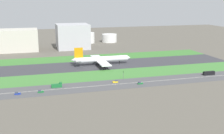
{
  "coord_description": "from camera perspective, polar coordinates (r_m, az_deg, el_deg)",
  "views": [
    {
      "loc": [
        -73.26,
        -291.36,
        69.13
      ],
      "look_at": [
        -0.45,
        -36.5,
        6.0
      ],
      "focal_mm": 46.07,
      "sensor_mm": 36.0,
      "label": 1
    }
  ],
  "objects": [
    {
      "name": "grass_median_south",
      "position": [
        269.85,
        0.35,
        -1.44
      ],
      "size": [
        280.0,
        36.0,
        0.1
      ],
      "primitive_type": "cube",
      "color": "#427F38",
      "rests_on": "ground_plane"
    },
    {
      "name": "fuel_tank_west",
      "position": [
        458.4,
        -8.38,
        5.56
      ],
      "size": [
        16.89,
        16.89,
        15.48
      ],
      "primitive_type": "cylinder",
      "color": "silver",
      "rests_on": "ground_plane"
    },
    {
      "name": "hangar_building",
      "position": [
        412.73,
        -7.82,
        6.05
      ],
      "size": [
        44.49,
        39.83,
        34.45
      ],
      "primitive_type": "cube",
      "color": "#B2B2B7",
      "rests_on": "ground_plane"
    },
    {
      "name": "fuel_tank_centre",
      "position": [
        462.88,
        -4.88,
        5.79
      ],
      "size": [
        22.32,
        22.32,
        16.54
      ],
      "primitive_type": "cylinder",
      "color": "silver",
      "rests_on": "ground_plane"
    },
    {
      "name": "car_1",
      "position": [
        242.93,
        0.69,
        -2.91
      ],
      "size": [
        4.4,
        1.8,
        2.0
      ],
      "color": "yellow",
      "rests_on": "highway"
    },
    {
      "name": "airliner",
      "position": [
        306.29,
        -2.3,
        1.54
      ],
      "size": [
        65.0,
        56.0,
        19.7
      ],
      "color": "white",
      "rests_on": "runway"
    },
    {
      "name": "highway",
      "position": [
        240.46,
        2.5,
        -3.31
      ],
      "size": [
        280.0,
        28.0,
        0.1
      ],
      "primitive_type": "cube",
      "color": "#4C4C4F",
      "rests_on": "ground_plane"
    },
    {
      "name": "highway_centerline",
      "position": [
        240.45,
        2.5,
        -3.3
      ],
      "size": [
        266.0,
        0.5,
        0.01
      ],
      "primitive_type": "cube",
      "color": "silver",
      "rests_on": "highway"
    },
    {
      "name": "bus_0",
      "position": [
        281.49,
        18.67,
        -1.16
      ],
      "size": [
        11.6,
        2.5,
        3.5
      ],
      "color": "black",
      "rests_on": "highway"
    },
    {
      "name": "truck_0",
      "position": [
        234.02,
        -10.87,
        -3.61
      ],
      "size": [
        8.4,
        2.5,
        4.0
      ],
      "color": "#19662D",
      "rests_on": "highway"
    },
    {
      "name": "ground_plane",
      "position": [
        308.28,
        -1.78,
        0.43
      ],
      "size": [
        800.0,
        800.0,
        0.0
      ],
      "primitive_type": "plane",
      "color": "#5B564C"
    },
    {
      "name": "runway",
      "position": [
        308.27,
        -1.78,
        0.44
      ],
      "size": [
        280.0,
        46.0,
        0.1
      ],
      "primitive_type": "cube",
      "color": "#38383D",
      "rests_on": "ground_plane"
    },
    {
      "name": "terminal_building",
      "position": [
        409.35,
        -18.21,
        5.07
      ],
      "size": [
        52.8,
        35.59,
        29.23
      ],
      "primitive_type": "cube",
      "color": "beige",
      "rests_on": "ground_plane"
    },
    {
      "name": "traffic_light",
      "position": [
        252.16,
        2.28,
        -1.51
      ],
      "size": [
        0.36,
        0.5,
        7.2
      ],
      "color": "#4C4C51",
      "rests_on": "highway"
    },
    {
      "name": "car_3",
      "position": [
        224.05,
        -14.01,
        -4.74
      ],
      "size": [
        4.4,
        1.8,
        2.0
      ],
      "rotation": [
        0.0,
        0.0,
        3.14
      ],
      "color": "#19662D",
      "rests_on": "highway"
    },
    {
      "name": "car_0",
      "position": [
        224.32,
        -18.29,
        -5.01
      ],
      "size": [
        4.4,
        1.8,
        2.0
      ],
      "rotation": [
        0.0,
        0.0,
        3.14
      ],
      "color": "navy",
      "rests_on": "highway"
    },
    {
      "name": "fuel_tank_east",
      "position": [
        471.31,
        -0.54,
        5.76
      ],
      "size": [
        24.22,
        24.22,
        13.05
      ],
      "primitive_type": "cylinder",
      "color": "silver",
      "rests_on": "ground_plane"
    },
    {
      "name": "grass_median_north",
      "position": [
        347.28,
        -3.45,
        1.9
      ],
      "size": [
        280.0,
        36.0,
        0.1
      ],
      "primitive_type": "cube",
      "color": "#3D7A33",
      "rests_on": "ground_plane"
    },
    {
      "name": "car_2",
      "position": [
        239.64,
        5.58,
        -3.21
      ],
      "size": [
        4.4,
        1.8,
        2.0
      ],
      "rotation": [
        0.0,
        0.0,
        3.14
      ],
      "color": "#19662D",
      "rests_on": "highway"
    }
  ]
}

